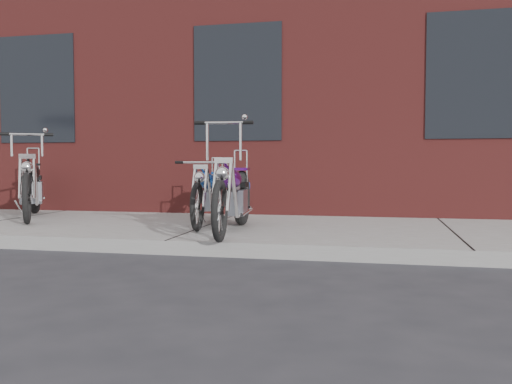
# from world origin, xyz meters

# --- Properties ---
(ground) EXTENTS (120.00, 120.00, 0.00)m
(ground) POSITION_xyz_m (0.00, 0.00, 0.00)
(ground) COLOR #27282D
(ground) RESTS_ON ground
(sidewalk) EXTENTS (22.00, 3.00, 0.15)m
(sidewalk) POSITION_xyz_m (0.00, 1.50, 0.07)
(sidewalk) COLOR slate
(sidewalk) RESTS_ON ground
(building_brick) EXTENTS (22.00, 10.00, 8.00)m
(building_brick) POSITION_xyz_m (0.00, 8.00, 4.00)
(building_brick) COLOR maroon
(building_brick) RESTS_ON ground
(chopper_purple) EXTENTS (0.54, 2.21, 1.24)m
(chopper_purple) POSITION_xyz_m (0.50, 0.83, 0.55)
(chopper_purple) COLOR black
(chopper_purple) RESTS_ON sidewalk
(chopper_blue) EXTENTS (0.49, 2.01, 0.88)m
(chopper_blue) POSITION_xyz_m (-0.00, 1.55, 0.51)
(chopper_blue) COLOR black
(chopper_blue) RESTS_ON sidewalk
(chopper_third) EXTENTS (1.34, 2.09, 1.21)m
(chopper_third) POSITION_xyz_m (-2.81, 1.80, 0.58)
(chopper_third) COLOR black
(chopper_third) RESTS_ON sidewalk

